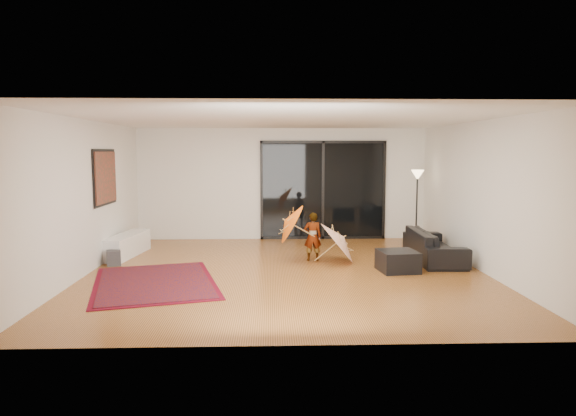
{
  "coord_description": "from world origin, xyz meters",
  "views": [
    {
      "loc": [
        -0.28,
        -8.99,
        2.15
      ],
      "look_at": [
        0.04,
        0.46,
        1.1
      ],
      "focal_mm": 32.0,
      "sensor_mm": 36.0,
      "label": 1
    }
  ],
  "objects_px": {
    "media_console": "(127,245)",
    "ottoman": "(398,261)",
    "sofa": "(434,245)",
    "child": "(313,237)"
  },
  "relations": [
    {
      "from": "sofa",
      "to": "child",
      "type": "distance_m",
      "value": 2.41
    },
    {
      "from": "sofa",
      "to": "ottoman",
      "type": "bearing_deg",
      "value": 136.02
    },
    {
      "from": "sofa",
      "to": "child",
      "type": "height_order",
      "value": "child"
    },
    {
      "from": "media_console",
      "to": "ottoman",
      "type": "relative_size",
      "value": 2.46
    },
    {
      "from": "sofa",
      "to": "child",
      "type": "xyz_separation_m",
      "value": [
        -2.41,
        0.04,
        0.18
      ]
    },
    {
      "from": "media_console",
      "to": "sofa",
      "type": "xyz_separation_m",
      "value": [
        6.2,
        -0.65,
        0.07
      ]
    },
    {
      "from": "ottoman",
      "to": "child",
      "type": "xyz_separation_m",
      "value": [
        -1.46,
        0.95,
        0.29
      ]
    },
    {
      "from": "media_console",
      "to": "child",
      "type": "height_order",
      "value": "child"
    },
    {
      "from": "media_console",
      "to": "child",
      "type": "bearing_deg",
      "value": -1.65
    },
    {
      "from": "ottoman",
      "to": "child",
      "type": "height_order",
      "value": "child"
    }
  ]
}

